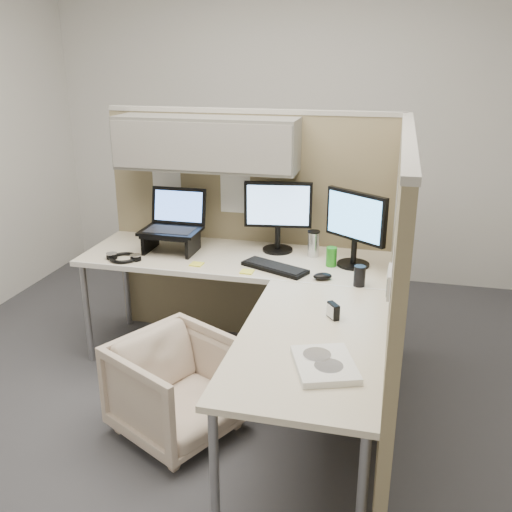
% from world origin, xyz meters
% --- Properties ---
extents(ground, '(4.50, 4.50, 0.00)m').
position_xyz_m(ground, '(0.00, 0.00, 0.00)').
color(ground, '#38383D').
rests_on(ground, ground).
extents(partition_back, '(2.00, 0.36, 1.63)m').
position_xyz_m(partition_back, '(-0.22, 0.83, 1.10)').
color(partition_back, '#8D7E5C').
rests_on(partition_back, ground).
extents(partition_right, '(0.07, 2.03, 1.63)m').
position_xyz_m(partition_right, '(0.90, -0.07, 0.82)').
color(partition_right, '#8D7E5C').
rests_on(partition_right, ground).
extents(desk, '(2.00, 1.98, 0.73)m').
position_xyz_m(desk, '(0.12, 0.13, 0.69)').
color(desk, beige).
rests_on(desk, ground).
extents(office_chair, '(0.76, 0.77, 0.60)m').
position_xyz_m(office_chair, '(-0.19, -0.33, 0.30)').
color(office_chair, beige).
rests_on(office_chair, ground).
extents(monitor_left, '(0.44, 0.20, 0.47)m').
position_xyz_m(monitor_left, '(0.13, 0.71, 1.00)').
color(monitor_left, black).
rests_on(monitor_left, desk).
extents(monitor_right, '(0.38, 0.29, 0.47)m').
position_xyz_m(monitor_right, '(0.64, 0.55, 1.00)').
color(monitor_right, black).
rests_on(monitor_right, desk).
extents(laptop_station, '(0.38, 0.33, 0.40)m').
position_xyz_m(laptop_station, '(-0.54, 0.56, 0.88)').
color(laptop_station, black).
rests_on(laptop_station, desk).
extents(keyboard, '(0.44, 0.30, 0.02)m').
position_xyz_m(keyboard, '(0.19, 0.37, 0.74)').
color(keyboard, black).
rests_on(keyboard, desk).
extents(mouse, '(0.13, 0.11, 0.04)m').
position_xyz_m(mouse, '(0.49, 0.27, 0.75)').
color(mouse, black).
rests_on(mouse, desk).
extents(travel_mug, '(0.08, 0.08, 0.17)m').
position_xyz_m(travel_mug, '(0.38, 0.67, 0.82)').
color(travel_mug, silver).
rests_on(travel_mug, desk).
extents(soda_can_green, '(0.07, 0.07, 0.12)m').
position_xyz_m(soda_can_green, '(0.71, 0.23, 0.79)').
color(soda_can_green, black).
rests_on(soda_can_green, desk).
extents(soda_can_silver, '(0.07, 0.07, 0.12)m').
position_xyz_m(soda_can_silver, '(0.51, 0.51, 0.79)').
color(soda_can_silver, '#268C1E').
rests_on(soda_can_silver, desk).
extents(sticky_note_a, '(0.08, 0.08, 0.01)m').
position_xyz_m(sticky_note_a, '(-0.30, 0.33, 0.73)').
color(sticky_note_a, '#F6F240').
rests_on(sticky_note_a, desk).
extents(sticky_note_b, '(0.08, 0.08, 0.01)m').
position_xyz_m(sticky_note_b, '(0.04, 0.28, 0.73)').
color(sticky_note_b, '#F6F240').
rests_on(sticky_note_b, desk).
extents(headphones, '(0.23, 0.19, 0.03)m').
position_xyz_m(headphones, '(-0.78, 0.31, 0.74)').
color(headphones, black).
rests_on(headphones, desk).
extents(paper_stack, '(0.33, 0.37, 0.03)m').
position_xyz_m(paper_stack, '(0.63, -0.71, 0.75)').
color(paper_stack, white).
rests_on(paper_stack, desk).
extents(desk_clock, '(0.07, 0.08, 0.08)m').
position_xyz_m(desk_clock, '(0.61, -0.23, 0.77)').
color(desk_clock, black).
rests_on(desk_clock, desk).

